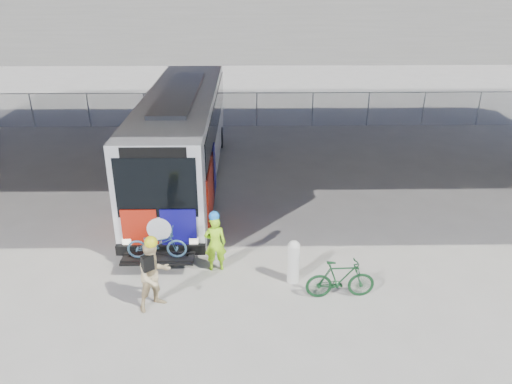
{
  "coord_description": "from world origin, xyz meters",
  "views": [
    {
      "loc": [
        0.52,
        -14.23,
        7.77
      ],
      "look_at": [
        0.75,
        -0.41,
        1.6
      ],
      "focal_mm": 35.0,
      "sensor_mm": 36.0,
      "label": 1
    }
  ],
  "objects_px": {
    "bike_parked": "(340,279)",
    "cyclist_hivis": "(215,242)",
    "bus": "(183,131)",
    "bollard": "(293,260)",
    "cyclist_tan": "(154,274)"
  },
  "relations": [
    {
      "from": "bus",
      "to": "cyclist_tan",
      "type": "relative_size",
      "value": 6.44
    },
    {
      "from": "cyclist_hivis",
      "to": "bike_parked",
      "type": "xyz_separation_m",
      "value": [
        3.27,
        -1.37,
        -0.34
      ]
    },
    {
      "from": "cyclist_tan",
      "to": "bike_parked",
      "type": "bearing_deg",
      "value": -34.76
    },
    {
      "from": "cyclist_tan",
      "to": "bike_parked",
      "type": "xyz_separation_m",
      "value": [
        4.67,
        0.32,
        -0.41
      ]
    },
    {
      "from": "bollard",
      "to": "bus",
      "type": "bearing_deg",
      "value": 117.69
    },
    {
      "from": "bus",
      "to": "bollard",
      "type": "relative_size",
      "value": 10.3
    },
    {
      "from": "bus",
      "to": "cyclist_hivis",
      "type": "bearing_deg",
      "value": -76.15
    },
    {
      "from": "bus",
      "to": "cyclist_hivis",
      "type": "relative_size",
      "value": 7.09
    },
    {
      "from": "bike_parked",
      "to": "bus",
      "type": "bearing_deg",
      "value": 29.64
    },
    {
      "from": "bike_parked",
      "to": "cyclist_hivis",
      "type": "bearing_deg",
      "value": 65.0
    },
    {
      "from": "bollard",
      "to": "bike_parked",
      "type": "height_order",
      "value": "bollard"
    },
    {
      "from": "bike_parked",
      "to": "bollard",
      "type": "bearing_deg",
      "value": 54.97
    },
    {
      "from": "cyclist_tan",
      "to": "cyclist_hivis",
      "type": "bearing_deg",
      "value": 11.79
    },
    {
      "from": "bus",
      "to": "cyclist_tan",
      "type": "height_order",
      "value": "bus"
    },
    {
      "from": "cyclist_hivis",
      "to": "cyclist_tan",
      "type": "relative_size",
      "value": 0.91
    }
  ]
}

